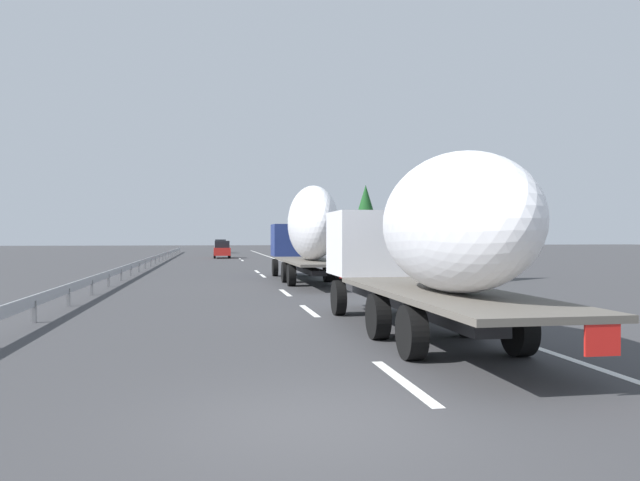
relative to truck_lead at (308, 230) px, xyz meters
name	(u,v)px	position (x,y,z in m)	size (l,w,h in m)	color
ground_plane	(228,268)	(16.52, 3.60, -2.68)	(260.00, 260.00, 0.00)	#38383A
lane_stripe_0	(403,381)	(-21.48, 1.80, -2.68)	(3.20, 0.20, 0.01)	white
lane_stripe_1	(309,311)	(-11.78, 1.80, -2.68)	(3.20, 0.20, 0.01)	white
lane_stripe_2	(285,293)	(-5.33, 1.80, -2.68)	(3.20, 0.20, 0.01)	white
lane_stripe_3	(263,276)	(6.14, 1.80, -2.68)	(3.20, 0.20, 0.01)	white
lane_stripe_4	(257,271)	(10.82, 1.80, -2.68)	(3.20, 0.20, 0.01)	white
lane_stripe_5	(242,260)	(30.98, 1.80, -2.68)	(3.20, 0.20, 0.01)	white
lane_stripe_6	(240,258)	(36.55, 1.80, -2.68)	(3.20, 0.20, 0.01)	white
edge_line_right	(291,264)	(21.52, -1.90, -2.68)	(110.00, 0.20, 0.01)	white
truck_lead	(308,230)	(0.00, 0.00, 0.00)	(14.40, 2.55, 4.83)	navy
truck_trailing	(428,237)	(-17.64, 0.00, -0.35)	(12.44, 2.55, 4.05)	silver
car_red_compact	(222,249)	(38.32, 3.69, -1.72)	(4.56, 1.83, 1.93)	red
car_silver_hatch	(220,246)	(60.69, 3.54, -1.70)	(4.19, 1.74, 1.99)	#ADB2B7
road_sign	(297,237)	(26.52, -3.10, -0.31)	(0.10, 0.90, 3.44)	gray
tree_0	(405,215)	(4.83, -6.73, 1.00)	(3.60, 3.60, 5.93)	#472D19
tree_1	(300,223)	(50.90, -6.84, 1.55)	(2.44, 2.44, 6.85)	#472D19
tree_2	(366,214)	(23.54, -8.99, 1.76)	(3.18, 3.18, 7.09)	#472D19
tree_3	(471,220)	(0.18, -8.91, 0.57)	(2.72, 2.72, 5.30)	#472D19
guardrail_median	(151,259)	(19.52, 9.60, -2.11)	(94.00, 0.10, 0.76)	#9EA0A5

